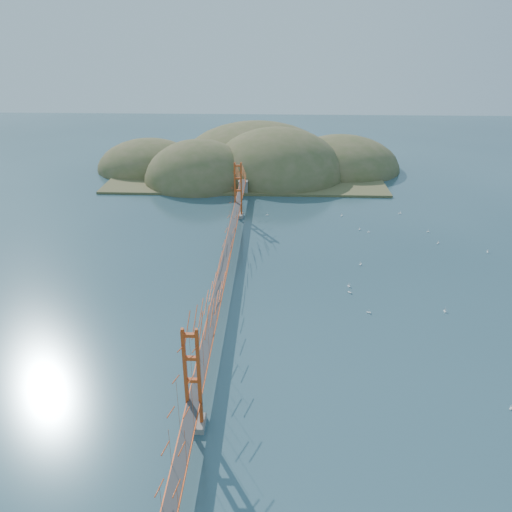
{
  "coord_description": "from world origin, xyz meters",
  "views": [
    {
      "loc": [
        7.67,
        -68.14,
        37.07
      ],
      "look_at": [
        4.9,
        0.0,
        5.09
      ],
      "focal_mm": 35.0,
      "sensor_mm": 36.0,
      "label": 1
    }
  ],
  "objects_px": {
    "sailboat_0": "(349,286)",
    "sailboat_1": "(350,292)",
    "sailboat_2": "(369,312)",
    "bridge": "(223,243)"
  },
  "relations": [
    {
      "from": "sailboat_2",
      "to": "sailboat_0",
      "type": "bearing_deg",
      "value": 103.48
    },
    {
      "from": "sailboat_1",
      "to": "sailboat_2",
      "type": "relative_size",
      "value": 1.07
    },
    {
      "from": "bridge",
      "to": "sailboat_0",
      "type": "relative_size",
      "value": 131.25
    },
    {
      "from": "bridge",
      "to": "sailboat_1",
      "type": "relative_size",
      "value": 126.44
    },
    {
      "from": "bridge",
      "to": "sailboat_2",
      "type": "distance_m",
      "value": 23.45
    },
    {
      "from": "sailboat_0",
      "to": "sailboat_1",
      "type": "height_order",
      "value": "sailboat_1"
    },
    {
      "from": "sailboat_1",
      "to": "sailboat_2",
      "type": "bearing_deg",
      "value": -70.99
    },
    {
      "from": "sailboat_0",
      "to": "bridge",
      "type": "bearing_deg",
      "value": -179.77
    },
    {
      "from": "sailboat_2",
      "to": "bridge",
      "type": "bearing_deg",
      "value": 160.29
    },
    {
      "from": "sailboat_2",
      "to": "sailboat_1",
      "type": "bearing_deg",
      "value": 109.01
    }
  ]
}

